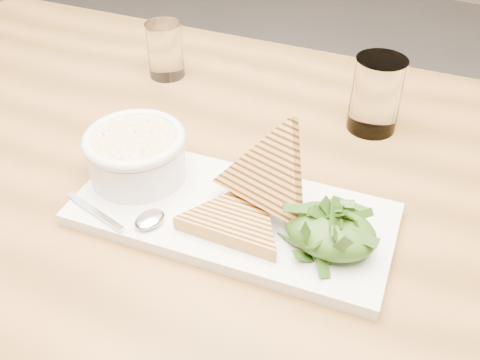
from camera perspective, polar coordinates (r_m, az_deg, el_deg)
The scene contains 14 objects.
table_top at distance 0.79m, azimuth -8.12°, elevation 0.76°, with size 1.32×0.88×0.04m, color olive.
table_leg_bl at distance 1.59m, azimuth -16.55°, elevation 4.66°, with size 0.06×0.06×0.70m, color olive.
platter at distance 0.68m, azimuth -0.84°, elevation -3.66°, with size 0.40×0.18×0.02m, color white.
soup_bowl at distance 0.72m, azimuth -10.92°, elevation 2.22°, with size 0.13×0.13×0.05m, color white.
soup at distance 0.70m, azimuth -11.21°, elevation 4.20°, with size 0.11×0.11×0.01m, color #D9CA86.
bowl_rim at distance 0.70m, azimuth -11.23°, elevation 4.33°, with size 0.13×0.13×0.01m, color white.
sandwich_flat at distance 0.64m, azimuth -0.33°, elevation -4.20°, with size 0.15×0.15×0.02m, color #BA853E, non-canonical shape.
sandwich_lean at distance 0.64m, azimuth 3.10°, elevation 0.50°, with size 0.15×0.15×0.08m, color #BA853E, non-canonical shape.
salad_base at distance 0.62m, azimuth 9.61°, elevation -5.35°, with size 0.11×0.09×0.04m, color #17370F.
arugula_pile at distance 0.62m, azimuth 9.67°, elevation -4.94°, with size 0.11×0.10×0.05m, color #3B671A, non-canonical shape.
spoon_bowl at distance 0.66m, azimuth -9.61°, elevation -4.14°, with size 0.03×0.04×0.01m, color silver.
spoon_handle at distance 0.69m, azimuth -15.25°, elevation -3.20°, with size 0.10×0.01×0.00m, color silver.
glass_near at distance 0.98m, azimuth -7.98°, elevation 13.56°, with size 0.06×0.06×0.10m, color white.
glass_far at distance 0.84m, azimuth 14.31°, elevation 8.80°, with size 0.08×0.08×0.12m, color white.
Camera 1 is at (0.27, -0.46, 1.21)m, focal length 40.00 mm.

